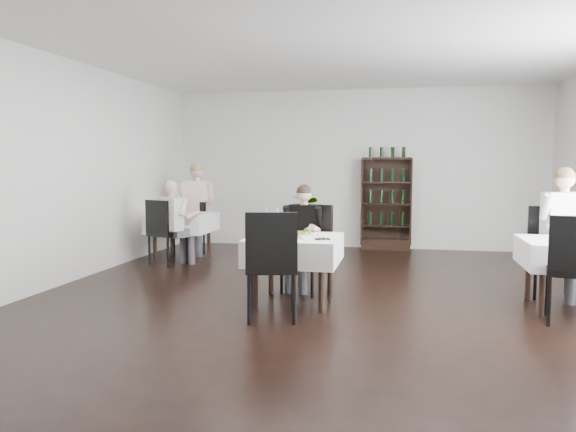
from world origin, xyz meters
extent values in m
plane|color=black|center=(0.00, 0.00, 0.00)|extent=(9.00, 9.00, 0.00)
plane|color=white|center=(0.00, 0.00, 3.00)|extent=(9.00, 9.00, 0.00)
plane|color=white|center=(0.00, 4.50, 1.50)|extent=(7.00, 0.00, 7.00)
plane|color=white|center=(0.00, -4.50, 1.50)|extent=(7.00, 0.00, 7.00)
plane|color=white|center=(-3.50, 0.00, 1.50)|extent=(0.00, 9.00, 9.00)
cube|color=black|center=(0.60, 4.32, 0.10)|extent=(0.90, 0.28, 0.20)
cylinder|color=black|center=(-0.67, -0.36, 0.35)|extent=(0.06, 0.06, 0.71)
cylinder|color=black|center=(-0.67, 0.36, 0.35)|extent=(0.06, 0.06, 0.71)
cylinder|color=black|center=(0.07, -0.36, 0.35)|extent=(0.06, 0.06, 0.71)
cylinder|color=black|center=(0.07, 0.36, 0.35)|extent=(0.06, 0.06, 0.71)
cube|color=black|center=(-0.30, 0.00, 0.73)|extent=(0.85, 0.85, 0.04)
cube|color=white|center=(-0.30, 0.00, 0.62)|extent=(1.03, 1.03, 0.30)
cylinder|color=black|center=(-3.04, 2.16, 0.35)|extent=(0.06, 0.06, 0.71)
cylinder|color=black|center=(-3.04, 2.84, 0.35)|extent=(0.06, 0.06, 0.71)
cylinder|color=black|center=(-2.36, 2.16, 0.35)|extent=(0.06, 0.06, 0.71)
cylinder|color=black|center=(-2.36, 2.84, 0.35)|extent=(0.06, 0.06, 0.71)
cube|color=black|center=(-2.70, 2.50, 0.73)|extent=(0.80, 0.80, 0.04)
cube|color=white|center=(-2.70, 2.50, 0.62)|extent=(0.98, 0.98, 0.30)
cylinder|color=black|center=(2.36, -0.04, 0.35)|extent=(0.06, 0.06, 0.71)
cylinder|color=black|center=(2.36, 0.64, 0.35)|extent=(0.06, 0.06, 0.71)
cube|color=black|center=(2.70, 0.30, 0.73)|extent=(0.80, 0.80, 0.04)
cube|color=white|center=(2.70, 0.30, 0.62)|extent=(0.98, 0.98, 0.30)
imported|color=#26591E|center=(-0.85, 4.12, 0.50)|extent=(1.14, 1.07, 1.01)
cylinder|color=black|center=(-0.54, 0.41, 0.25)|extent=(0.04, 0.04, 0.50)
cylinder|color=black|center=(-0.39, 0.81, 0.25)|extent=(0.04, 0.04, 0.50)
cylinder|color=black|center=(-0.13, 0.26, 0.25)|extent=(0.04, 0.04, 0.50)
cylinder|color=black|center=(0.01, 0.66, 0.25)|extent=(0.04, 0.04, 0.50)
cube|color=black|center=(-0.26, 0.54, 0.53)|extent=(0.64, 0.64, 0.08)
cube|color=black|center=(-0.18, 0.75, 0.82)|extent=(0.48, 0.22, 0.54)
cylinder|color=black|center=(-0.23, -0.45, 0.26)|extent=(0.04, 0.04, 0.51)
cylinder|color=black|center=(-0.13, -0.89, 0.26)|extent=(0.04, 0.04, 0.51)
cylinder|color=black|center=(-0.66, -0.55, 0.26)|extent=(0.04, 0.04, 0.51)
cylinder|color=black|center=(-0.56, -0.98, 0.26)|extent=(0.04, 0.04, 0.51)
cube|color=black|center=(-0.40, -0.72, 0.55)|extent=(0.61, 0.61, 0.08)
cube|color=black|center=(-0.34, -0.95, 0.85)|extent=(0.51, 0.17, 0.56)
cylinder|color=black|center=(-3.02, 2.89, 0.21)|extent=(0.03, 0.03, 0.42)
cylinder|color=black|center=(-2.89, 3.23, 0.21)|extent=(0.03, 0.03, 0.42)
cylinder|color=black|center=(-2.68, 2.76, 0.21)|extent=(0.03, 0.03, 0.42)
cylinder|color=black|center=(-2.54, 3.10, 0.21)|extent=(0.03, 0.03, 0.42)
cube|color=black|center=(-2.78, 3.00, 0.45)|extent=(0.55, 0.55, 0.06)
cube|color=black|center=(-2.71, 3.18, 0.70)|extent=(0.41, 0.19, 0.46)
cylinder|color=black|center=(-2.46, 2.10, 0.24)|extent=(0.04, 0.04, 0.47)
cylinder|color=black|center=(-2.62, 1.72, 0.24)|extent=(0.04, 0.04, 0.47)
cylinder|color=black|center=(-2.85, 2.25, 0.24)|extent=(0.04, 0.04, 0.47)
cylinder|color=black|center=(-3.00, 1.87, 0.24)|extent=(0.04, 0.04, 0.47)
cube|color=black|center=(-2.73, 1.98, 0.50)|extent=(0.62, 0.62, 0.07)
cube|color=black|center=(-2.81, 1.78, 0.78)|extent=(0.46, 0.23, 0.52)
cylinder|color=black|center=(2.45, 0.70, 0.25)|extent=(0.04, 0.04, 0.49)
cylinder|color=black|center=(2.47, 1.13, 0.25)|extent=(0.04, 0.04, 0.49)
cylinder|color=black|center=(2.88, 0.69, 0.25)|extent=(0.04, 0.04, 0.49)
cylinder|color=black|center=(2.90, 1.12, 0.25)|extent=(0.04, 0.04, 0.49)
cube|color=black|center=(2.68, 0.91, 0.52)|extent=(0.51, 0.51, 0.07)
cube|color=black|center=(2.68, 1.14, 0.81)|extent=(0.49, 0.07, 0.54)
cylinder|color=black|center=(2.42, 0.00, 0.25)|extent=(0.04, 0.04, 0.50)
cylinder|color=black|center=(2.34, -0.43, 0.25)|extent=(0.04, 0.04, 0.50)
cube|color=black|center=(2.60, -0.25, 0.54)|extent=(0.59, 0.59, 0.08)
cube|color=#46454E|center=(-0.44, 0.61, 0.52)|extent=(0.18, 0.40, 0.13)
cylinder|color=#46454E|center=(-0.46, 0.45, 0.23)|extent=(0.10, 0.10, 0.46)
cube|color=#46454E|center=(-0.25, 0.59, 0.52)|extent=(0.18, 0.40, 0.13)
cylinder|color=#46454E|center=(-0.28, 0.42, 0.23)|extent=(0.10, 0.10, 0.46)
cube|color=black|center=(-0.32, 0.78, 0.83)|extent=(0.40, 0.25, 0.51)
cylinder|color=tan|center=(-0.57, 0.56, 0.81)|extent=(0.11, 0.30, 0.14)
cylinder|color=tan|center=(-0.14, 0.50, 0.81)|extent=(0.11, 0.30, 0.14)
sphere|color=tan|center=(-0.32, 0.76, 1.22)|extent=(0.20, 0.20, 0.20)
sphere|color=black|center=(-0.32, 0.76, 1.24)|extent=(0.20, 0.20, 0.20)
cube|color=#46454E|center=(-2.79, 3.01, 0.62)|extent=(0.21, 0.48, 0.16)
cylinder|color=#46454E|center=(-2.77, 2.81, 0.27)|extent=(0.12, 0.12, 0.55)
cube|color=#46454E|center=(-2.57, 3.04, 0.62)|extent=(0.21, 0.48, 0.16)
cylinder|color=#46454E|center=(-2.55, 2.84, 0.27)|extent=(0.12, 0.12, 0.55)
cube|color=beige|center=(-2.71, 3.23, 0.99)|extent=(0.47, 0.30, 0.61)
cylinder|color=tan|center=(-2.93, 2.90, 0.97)|extent=(0.13, 0.35, 0.17)
cylinder|color=tan|center=(-2.42, 2.96, 0.97)|extent=(0.13, 0.35, 0.17)
sphere|color=tan|center=(-2.70, 3.21, 1.46)|extent=(0.23, 0.23, 0.23)
sphere|color=olive|center=(-2.70, 3.21, 1.50)|extent=(0.23, 0.23, 0.23)
cube|color=#46454E|center=(-2.46, 1.96, 0.52)|extent=(0.27, 0.41, 0.13)
cylinder|color=#46454E|center=(-2.39, 2.11, 0.23)|extent=(0.10, 0.10, 0.46)
cube|color=#46454E|center=(-2.63, 2.03, 0.52)|extent=(0.27, 0.41, 0.13)
cylinder|color=#46454E|center=(-2.56, 2.19, 0.23)|extent=(0.10, 0.10, 0.46)
cube|color=silver|center=(-2.61, 1.83, 0.83)|extent=(0.42, 0.33, 0.51)
cylinder|color=tan|center=(-2.32, 1.98, 0.81)|extent=(0.18, 0.29, 0.14)
cylinder|color=tan|center=(-2.71, 2.15, 0.81)|extent=(0.18, 0.29, 0.14)
sphere|color=tan|center=(-2.61, 1.85, 1.22)|extent=(0.20, 0.20, 0.20)
sphere|color=beige|center=(-2.61, 1.85, 1.25)|extent=(0.20, 0.20, 0.20)
cube|color=#46454E|center=(2.74, 0.75, 0.61)|extent=(0.28, 0.48, 0.15)
cylinder|color=#46454E|center=(2.80, 0.56, 0.27)|extent=(0.12, 0.12, 0.53)
cube|color=silver|center=(2.79, 0.98, 0.96)|extent=(0.48, 0.35, 0.60)
cylinder|color=tan|center=(2.63, 0.63, 0.94)|extent=(0.18, 0.35, 0.17)
sphere|color=tan|center=(2.79, 0.96, 1.42)|extent=(0.23, 0.23, 0.23)
sphere|color=brown|center=(2.79, 0.96, 1.45)|extent=(0.23, 0.23, 0.23)
cube|color=white|center=(-0.24, 0.15, 0.78)|extent=(0.32, 0.32, 0.02)
cube|color=brown|center=(-0.28, 0.12, 0.80)|extent=(0.14, 0.12, 0.03)
sphere|color=#3A711E|center=(-0.17, 0.19, 0.83)|extent=(0.07, 0.07, 0.07)
cube|color=brown|center=(-0.22, 0.08, 0.80)|extent=(0.12, 0.10, 0.02)
cube|color=white|center=(-0.31, -0.17, 0.78)|extent=(0.32, 0.32, 0.02)
cube|color=brown|center=(-0.34, -0.20, 0.80)|extent=(0.13, 0.12, 0.02)
sphere|color=#3A711E|center=(-0.24, -0.13, 0.82)|extent=(0.06, 0.06, 0.06)
cube|color=brown|center=(-0.28, -0.24, 0.80)|extent=(0.09, 0.07, 0.02)
cone|color=black|center=(-0.62, -0.05, 0.90)|extent=(0.08, 0.08, 0.26)
cylinder|color=silver|center=(-0.62, -0.05, 1.07)|extent=(0.02, 0.02, 0.07)
cone|color=#C28831|center=(-0.54, 0.16, 0.90)|extent=(0.07, 0.07, 0.25)
cylinder|color=silver|center=(-0.54, 0.16, 1.05)|extent=(0.02, 0.02, 0.06)
cylinder|color=silver|center=(-0.38, 0.07, 0.87)|extent=(0.06, 0.06, 0.21)
cylinder|color=red|center=(-0.38, 0.07, 0.86)|extent=(0.07, 0.07, 0.05)
cylinder|color=silver|center=(-0.38, 0.07, 1.00)|extent=(0.03, 0.03, 0.05)
cube|color=black|center=(0.05, -0.17, 0.77)|extent=(0.19, 0.17, 0.01)
cylinder|color=silver|center=(0.03, -0.17, 0.78)|extent=(0.06, 0.18, 0.01)
cylinder|color=silver|center=(0.07, -0.17, 0.78)|extent=(0.07, 0.18, 0.01)
camera|label=1|loc=(0.92, -6.25, 1.60)|focal=35.00mm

